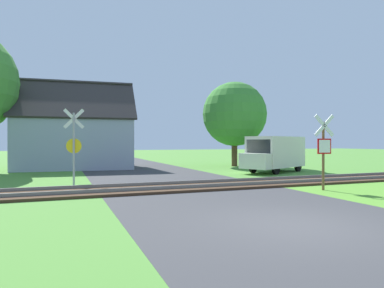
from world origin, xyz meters
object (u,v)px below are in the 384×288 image
stop_sign_near (324,148)px  mail_truck (275,153)px  crossing_sign_far (74,142)px  tree_right (234,114)px  house (76,141)px

stop_sign_near → mail_truck: size_ratio=0.57×
crossing_sign_far → tree_right: 15.05m
mail_truck → crossing_sign_far: bearing=76.0°
crossing_sign_far → mail_truck: size_ratio=0.64×
stop_sign_near → crossing_sign_far: bearing=-22.3°
stop_sign_near → tree_right: tree_right is taller
stop_sign_near → mail_truck: bearing=-104.9°
stop_sign_near → mail_truck: 8.09m
crossing_sign_far → tree_right: (12.29, 8.40, 2.23)m
tree_right → mail_truck: bearing=-92.8°
house → tree_right: 12.20m
stop_sign_near → house: 18.00m
house → mail_truck: bearing=-31.1°
house → mail_truck: size_ratio=1.67×
tree_right → stop_sign_near: bearing=-103.5°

